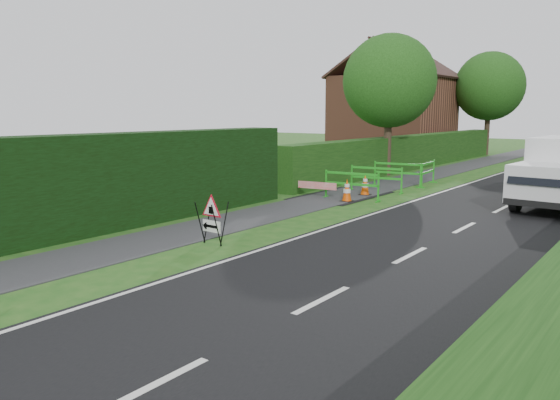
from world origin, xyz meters
The scene contains 16 objects.
ground centered at (0.00, 0.00, 0.00)m, with size 120.00×120.00×0.00m, color #1C4F16.
footpath centered at (-3.00, 35.00, 0.01)m, with size 2.00×90.00×0.02m, color #2D2D30.
hedge_west_near centered at (-5.00, 0.00, 0.00)m, with size 1.10×18.00×2.50m, color black.
hedge_west_far centered at (-5.00, 22.00, 0.00)m, with size 1.00×24.00×1.80m, color #14380F.
house_west centered at (-10.00, 30.00, 2.90)m, with size 7.50×7.40×7.88m.
tree_nw centered at (-4.60, 18.00, 4.48)m, with size 4.40×4.40×6.70m.
tree_fw centered at (-4.60, 34.00, 4.83)m, with size 4.80×4.80×7.24m.
triangle_sign centered at (-1.59, 2.66, 0.70)m, with size 0.71×0.71×1.00m.
traffic_cone_3 centered at (-2.18, 9.93, 0.39)m, with size 0.38×0.38×0.79m.
traffic_cone_4 centered at (-2.38, 11.61, 0.39)m, with size 0.38×0.38×0.79m.
ped_barrier_0 centered at (-2.28, 10.43, 0.63)m, with size 2.08×0.52×1.00m.
ped_barrier_1 centered at (-2.44, 12.61, 0.63)m, with size 2.09×0.62×1.00m.
ped_barrier_2 centered at (-2.51, 14.72, 0.63)m, with size 2.09×0.61×1.00m.
ped_barrier_3 centered at (-1.64, 15.71, 0.63)m, with size 0.58×2.09×1.00m.
redwhite_plank centered at (-3.46, 10.03, 0.00)m, with size 1.50×0.04×0.25m, color red.
hatchback_car centered at (1.38, 24.33, 0.54)m, with size 1.27×3.16×1.08m, color silver.
Camera 1 is at (7.05, -6.22, 3.05)m, focal length 35.00 mm.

